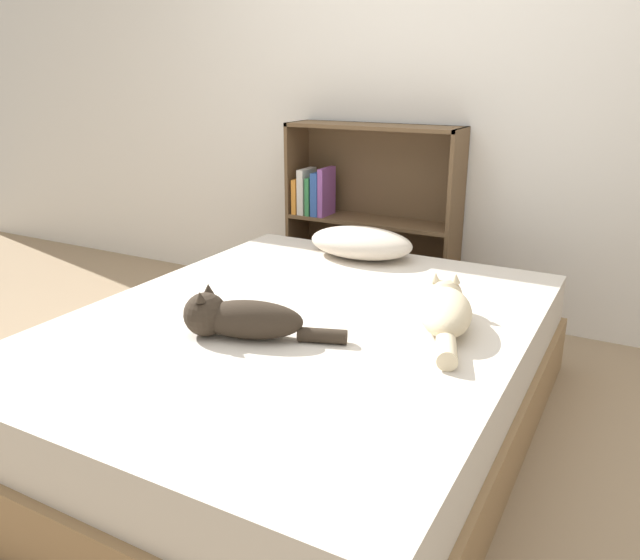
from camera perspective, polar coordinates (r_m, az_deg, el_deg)
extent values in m
plane|color=#997F60|center=(2.46, -1.73, -13.19)|extent=(8.00, 8.00, 0.00)
cube|color=white|center=(3.42, 10.96, 17.49)|extent=(8.00, 0.06, 2.50)
cube|color=#99754C|center=(2.40, -1.75, -10.72)|extent=(1.60, 2.01, 0.24)
cube|color=beige|center=(2.30, -1.81, -5.85)|extent=(1.55, 1.95, 0.21)
ellipsoid|color=beige|center=(2.98, 3.77, 3.43)|extent=(0.51, 0.32, 0.14)
ellipsoid|color=beige|center=(2.18, 11.39, -2.83)|extent=(0.29, 0.41, 0.13)
sphere|color=beige|center=(2.33, 11.31, -1.41)|extent=(0.13, 0.13, 0.13)
cone|color=beige|center=(2.31, 10.52, 0.27)|extent=(0.04, 0.04, 0.03)
cone|color=beige|center=(2.31, 12.31, 0.17)|extent=(0.04, 0.04, 0.03)
cylinder|color=beige|center=(1.97, 11.49, -6.32)|extent=(0.12, 0.18, 0.06)
ellipsoid|color=#33281E|center=(2.08, -6.42, -3.62)|extent=(0.38, 0.25, 0.13)
sphere|color=#33281E|center=(2.12, -10.41, -3.10)|extent=(0.15, 0.15, 0.15)
cone|color=#33281E|center=(2.06, -10.91, -1.53)|extent=(0.04, 0.04, 0.03)
cone|color=#33281E|center=(2.13, -10.17, -0.78)|extent=(0.04, 0.04, 0.03)
cylinder|color=#33281E|center=(2.05, 0.21, -5.11)|extent=(0.17, 0.10, 0.05)
cube|color=brown|center=(3.66, -2.00, 6.25)|extent=(0.02, 0.26, 1.03)
cube|color=brown|center=(3.30, 12.17, 4.45)|extent=(0.02, 0.26, 1.03)
cube|color=brown|center=(3.60, 4.51, -2.41)|extent=(0.95, 0.26, 0.02)
cube|color=brown|center=(3.37, 4.95, 13.82)|extent=(0.95, 0.26, 0.02)
cube|color=brown|center=(3.45, 4.72, 5.44)|extent=(0.91, 0.26, 0.02)
cube|color=brown|center=(3.56, 5.51, 5.82)|extent=(0.95, 0.02, 1.03)
cube|color=orange|center=(3.59, -1.81, 7.75)|extent=(0.03, 0.16, 0.20)
cube|color=beige|center=(3.56, -1.23, 8.14)|extent=(0.04, 0.16, 0.25)
cube|color=#337F47|center=(3.54, -0.60, 7.74)|extent=(0.03, 0.16, 0.21)
cube|color=#2D519E|center=(3.52, 0.02, 7.92)|extent=(0.04, 0.16, 0.24)
cube|color=#8C4C99|center=(3.50, 0.61, 8.07)|extent=(0.03, 0.16, 0.27)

